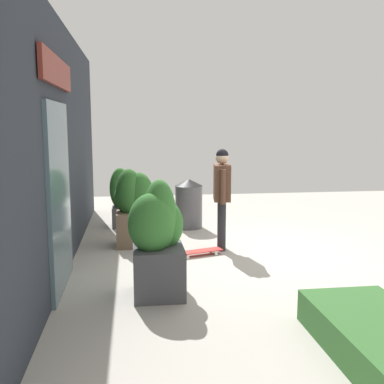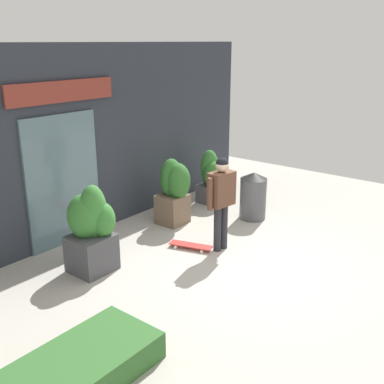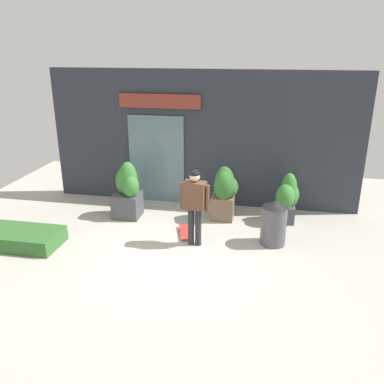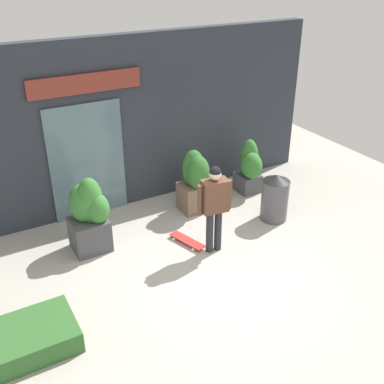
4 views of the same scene
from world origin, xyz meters
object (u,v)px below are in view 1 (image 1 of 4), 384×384
Objects in this scene: skateboarder at (222,189)px; planter_box_mid at (125,197)px; planter_box_right at (133,203)px; planter_box_left at (158,239)px; trash_bin at (189,203)px; skateboard at (199,252)px.

skateboarder is 1.40× the size of planter_box_mid.
planter_box_right is 1.11× the size of planter_box_mid.
planter_box_mid is (1.92, 1.60, -0.42)m from skateboarder.
skateboarder is 1.53m from planter_box_right.
planter_box_left reaches higher than trash_bin.
skateboard is 0.81× the size of trash_bin.
planter_box_mid is (1.47, 0.16, -0.13)m from planter_box_right.
skateboard is 0.60× the size of planter_box_right.
planter_box_right reaches higher than skateboard.
planter_box_right is (0.76, 1.02, 0.66)m from skateboard.
planter_box_right is (2.32, 0.29, 0.03)m from planter_box_left.
trash_bin is at bearing -43.23° from planter_box_right.
planter_box_left reaches higher than planter_box_mid.
skateboard is 1.98m from trash_bin.
trash_bin is at bearing -70.23° from skateboarder.
planter_box_mid is at bearing 6.82° from planter_box_left.
planter_box_mid is 1.21× the size of trash_bin.
planter_box_right reaches higher than trash_bin.
skateboarder is 1.17× the size of planter_box_left.
planter_box_mid is (2.23, 1.18, 0.53)m from skateboard.
skateboarder is 2.10× the size of skateboard.
planter_box_right is at bearing -53.79° from skateboard.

